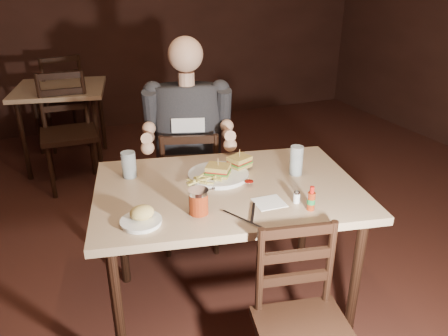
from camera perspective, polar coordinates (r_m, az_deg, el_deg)
name	(u,v)px	position (r m, az deg, el deg)	size (l,w,h in m)	color
room_shell	(273,55)	(2.08, 6.46, 14.49)	(7.00, 7.00, 7.00)	black
main_table	(228,199)	(2.21, 0.50, -4.12)	(1.45, 1.11, 0.77)	tan
bg_table	(61,96)	(4.43, -20.53, 8.77)	(0.94, 0.94, 0.77)	tan
chair_far	(190,187)	(2.94, -4.44, -2.46)	(0.40, 0.44, 0.86)	black
chair_near	(306,335)	(1.91, 10.69, -20.66)	(0.38, 0.42, 0.82)	black
bg_chair_far	(60,101)	(5.01, -20.61, 8.21)	(0.46, 0.50, 0.99)	black
bg_chair_near	(69,134)	(3.96, -19.64, 4.21)	(0.45, 0.49, 0.97)	black
diner	(188,118)	(2.70, -4.75, 6.51)	(0.56, 0.44, 0.96)	#28282C
dinner_plate	(218,176)	(2.27, -0.74, -0.99)	(0.31, 0.31, 0.02)	white
sandwich_left	(218,167)	(2.23, -0.78, 0.12)	(0.12, 0.10, 0.10)	tan
sandwich_right	(239,159)	(2.33, 2.03, 1.24)	(0.11, 0.09, 0.10)	tan
fries_pile	(203,178)	(2.19, -2.72, -1.31)	(0.22, 0.16, 0.04)	#E6D867
ketchup_dollop	(249,181)	(2.18, 3.28, -1.75)	(0.05, 0.05, 0.01)	maroon
glass_left	(129,165)	(2.31, -12.32, 0.43)	(0.07, 0.07, 0.14)	silver
glass_right	(296,160)	(2.31, 9.43, 0.98)	(0.07, 0.07, 0.16)	silver
hot_sauce	(311,198)	(1.98, 11.33, -3.89)	(0.04, 0.04, 0.12)	maroon
salt_shaker	(297,197)	(2.04, 9.46, -3.78)	(0.03, 0.03, 0.06)	white
syrup_dispenser	(199,202)	(1.92, -3.35, -4.39)	(0.09, 0.09, 0.12)	maroon
napkin	(269,202)	(2.04, 5.91, -4.50)	(0.14, 0.13, 0.00)	white
knife	(242,219)	(1.89, 2.31, -6.67)	(0.01, 0.21, 0.01)	silver
fork	(253,212)	(1.95, 3.81, -5.78)	(0.01, 0.17, 0.01)	silver
side_plate	(141,222)	(1.90, -10.77, -6.99)	(0.17, 0.17, 0.01)	white
bread_roll	(142,213)	(1.89, -10.67, -5.74)	(0.11, 0.09, 0.06)	tan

